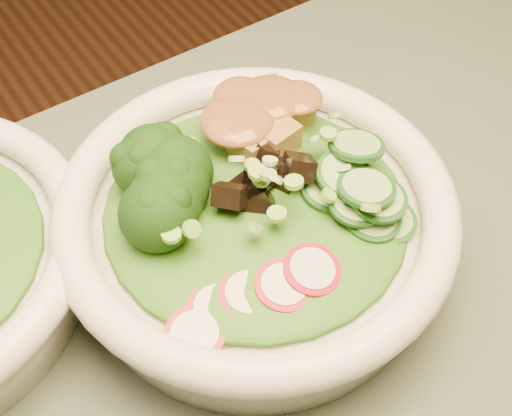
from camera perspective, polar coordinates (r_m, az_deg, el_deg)
salad_bowl at (r=0.54m, az=0.00°, el=-1.42°), size 0.30×0.30×0.08m
lettuce_bed at (r=0.53m, az=0.00°, el=0.07°), size 0.23×0.23×0.03m
broccoli_florets at (r=0.51m, az=-7.79°, el=0.90°), size 0.09×0.08×0.05m
radish_slices at (r=0.48m, az=0.78°, el=-6.41°), size 0.12×0.04×0.02m
cucumber_slices at (r=0.52m, az=8.01°, el=1.19°), size 0.08×0.08×0.04m
mushroom_heap at (r=0.52m, az=-0.06°, el=2.35°), size 0.08×0.08×0.04m
tofu_cubes at (r=0.56m, az=-0.12°, el=6.54°), size 0.10×0.07×0.04m
peanut_sauce at (r=0.55m, az=-0.13°, el=7.61°), size 0.08×0.06×0.02m
scallion_garnish at (r=0.51m, az=0.00°, el=2.04°), size 0.21×0.21×0.03m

